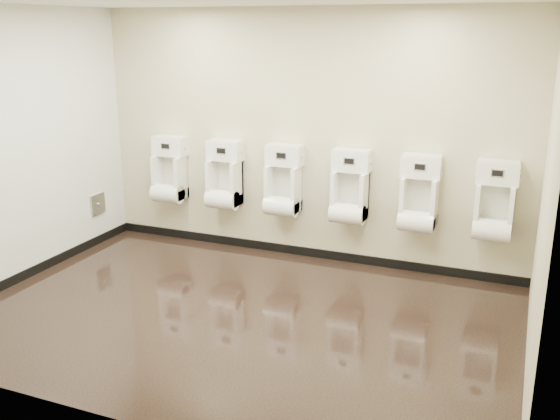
{
  "coord_description": "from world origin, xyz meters",
  "views": [
    {
      "loc": [
        2.37,
        -4.74,
        2.58
      ],
      "look_at": [
        0.2,
        0.55,
        0.9
      ],
      "focal_mm": 40.0,
      "sensor_mm": 36.0,
      "label": 1
    }
  ],
  "objects_px": {
    "urinal_3": "(350,192)",
    "urinal_5": "(494,207)",
    "access_panel": "(98,204)",
    "urinal_1": "(224,180)",
    "urinal_0": "(169,174)",
    "urinal_4": "(419,199)",
    "urinal_2": "(283,186)"
  },
  "relations": [
    {
      "from": "urinal_2",
      "to": "access_panel",
      "type": "bearing_deg",
      "value": -169.81
    },
    {
      "from": "urinal_1",
      "to": "urinal_2",
      "type": "distance_m",
      "value": 0.75
    },
    {
      "from": "access_panel",
      "to": "urinal_4",
      "type": "xyz_separation_m",
      "value": [
        3.81,
        0.41,
        0.35
      ]
    },
    {
      "from": "urinal_0",
      "to": "urinal_1",
      "type": "distance_m",
      "value": 0.75
    },
    {
      "from": "urinal_3",
      "to": "urinal_5",
      "type": "xyz_separation_m",
      "value": [
        1.5,
        0.0,
        0.0
      ]
    },
    {
      "from": "urinal_2",
      "to": "urinal_4",
      "type": "height_order",
      "value": "same"
    },
    {
      "from": "urinal_3",
      "to": "urinal_5",
      "type": "height_order",
      "value": "same"
    },
    {
      "from": "access_panel",
      "to": "urinal_0",
      "type": "height_order",
      "value": "urinal_0"
    },
    {
      "from": "urinal_1",
      "to": "urinal_2",
      "type": "relative_size",
      "value": 1.0
    },
    {
      "from": "urinal_0",
      "to": "urinal_2",
      "type": "bearing_deg",
      "value": 0.0
    },
    {
      "from": "access_panel",
      "to": "urinal_2",
      "type": "distance_m",
      "value": 2.35
    },
    {
      "from": "urinal_0",
      "to": "urinal_4",
      "type": "distance_m",
      "value": 3.03
    },
    {
      "from": "urinal_2",
      "to": "urinal_1",
      "type": "bearing_deg",
      "value": 180.0
    },
    {
      "from": "access_panel",
      "to": "urinal_1",
      "type": "bearing_deg",
      "value": 14.97
    },
    {
      "from": "urinal_0",
      "to": "urinal_4",
      "type": "xyz_separation_m",
      "value": [
        3.03,
        0.0,
        0.0
      ]
    },
    {
      "from": "urinal_2",
      "to": "urinal_3",
      "type": "xyz_separation_m",
      "value": [
        0.78,
        0.0,
        0.0
      ]
    },
    {
      "from": "access_panel",
      "to": "urinal_3",
      "type": "xyz_separation_m",
      "value": [
        3.06,
        0.41,
        0.35
      ]
    },
    {
      "from": "urinal_2",
      "to": "urinal_5",
      "type": "xyz_separation_m",
      "value": [
        2.28,
        0.0,
        0.0
      ]
    },
    {
      "from": "urinal_2",
      "to": "urinal_5",
      "type": "bearing_deg",
      "value": 0.0
    },
    {
      "from": "urinal_1",
      "to": "urinal_4",
      "type": "bearing_deg",
      "value": 0.0
    },
    {
      "from": "urinal_1",
      "to": "urinal_3",
      "type": "bearing_deg",
      "value": 0.0
    },
    {
      "from": "access_panel",
      "to": "urinal_4",
      "type": "distance_m",
      "value": 3.85
    },
    {
      "from": "access_panel",
      "to": "urinal_2",
      "type": "relative_size",
      "value": 0.32
    },
    {
      "from": "urinal_0",
      "to": "urinal_2",
      "type": "xyz_separation_m",
      "value": [
        1.5,
        0.0,
        0.0
      ]
    },
    {
      "from": "urinal_1",
      "to": "urinal_5",
      "type": "xyz_separation_m",
      "value": [
        3.03,
        0.0,
        0.0
      ]
    },
    {
      "from": "access_panel",
      "to": "urinal_3",
      "type": "height_order",
      "value": "urinal_3"
    },
    {
      "from": "urinal_0",
      "to": "urinal_5",
      "type": "relative_size",
      "value": 1.0
    },
    {
      "from": "urinal_5",
      "to": "access_panel",
      "type": "bearing_deg",
      "value": -174.86
    },
    {
      "from": "urinal_1",
      "to": "urinal_2",
      "type": "bearing_deg",
      "value": 0.0
    },
    {
      "from": "access_panel",
      "to": "urinal_1",
      "type": "distance_m",
      "value": 1.63
    },
    {
      "from": "access_panel",
      "to": "urinal_5",
      "type": "distance_m",
      "value": 4.59
    },
    {
      "from": "urinal_0",
      "to": "access_panel",
      "type": "bearing_deg",
      "value": -152.41
    }
  ]
}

